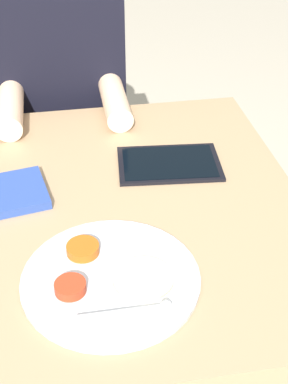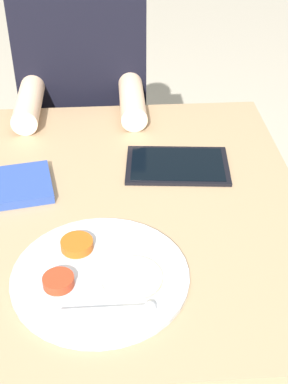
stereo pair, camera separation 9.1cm
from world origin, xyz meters
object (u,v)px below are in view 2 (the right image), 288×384
(thali_tray, at_px, (99,275))
(red_notebook, at_px, (15,186))
(tablet_device, at_px, (177,165))
(person_diner, at_px, (87,132))

(thali_tray, xyz_separation_m, red_notebook, (-0.19, 0.29, 0.00))
(tablet_device, distance_m, person_diner, 0.58)
(thali_tray, height_order, person_diner, person_diner)
(tablet_device, relative_size, person_diner, 0.20)
(thali_tray, xyz_separation_m, person_diner, (-0.05, 0.86, -0.18))
(red_notebook, xyz_separation_m, person_diner, (0.14, 0.57, -0.18))
(thali_tray, bearing_deg, person_diner, 93.35)
(thali_tray, xyz_separation_m, tablet_device, (0.19, 0.36, -0.00))
(thali_tray, distance_m, tablet_device, 0.41)
(red_notebook, bearing_deg, thali_tray, -57.01)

